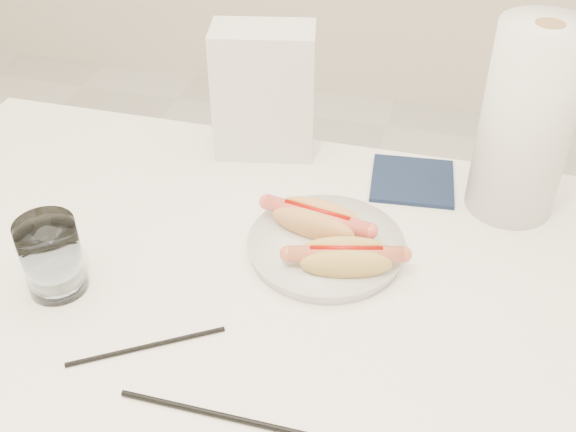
% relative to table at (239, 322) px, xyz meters
% --- Properties ---
extents(table, '(1.20, 0.80, 0.75)m').
position_rel_table_xyz_m(table, '(0.00, 0.00, 0.00)').
color(table, white).
rests_on(table, ground).
extents(plate, '(0.28, 0.28, 0.02)m').
position_rel_table_xyz_m(plate, '(0.10, 0.11, 0.07)').
color(plate, silver).
rests_on(plate, table).
extents(hotdog_left, '(0.16, 0.08, 0.04)m').
position_rel_table_xyz_m(hotdog_left, '(0.08, 0.13, 0.10)').
color(hotdog_left, '#DE9C59').
rests_on(hotdog_left, plate).
extents(hotdog_right, '(0.15, 0.09, 0.04)m').
position_rel_table_xyz_m(hotdog_right, '(0.13, 0.06, 0.10)').
color(hotdog_right, tan).
rests_on(hotdog_right, plate).
extents(water_glass, '(0.08, 0.08, 0.11)m').
position_rel_table_xyz_m(water_glass, '(-0.23, -0.05, 0.11)').
color(water_glass, silver).
rests_on(water_glass, table).
extents(chopstick_near, '(0.17, 0.11, 0.01)m').
position_rel_table_xyz_m(chopstick_near, '(-0.07, -0.12, 0.06)').
color(chopstick_near, black).
rests_on(chopstick_near, table).
extents(chopstick_far, '(0.23, 0.01, 0.01)m').
position_rel_table_xyz_m(chopstick_far, '(0.04, -0.20, 0.06)').
color(chopstick_far, black).
rests_on(chopstick_far, table).
extents(napkin_box, '(0.18, 0.12, 0.22)m').
position_rel_table_xyz_m(napkin_box, '(-0.06, 0.35, 0.17)').
color(napkin_box, silver).
rests_on(napkin_box, table).
extents(navy_napkin, '(0.14, 0.14, 0.01)m').
position_rel_table_xyz_m(navy_napkin, '(0.20, 0.31, 0.06)').
color(navy_napkin, '#111D38').
rests_on(navy_napkin, table).
extents(paper_towel_roll, '(0.17, 0.17, 0.29)m').
position_rel_table_xyz_m(paper_towel_roll, '(0.34, 0.29, 0.21)').
color(paper_towel_roll, white).
rests_on(paper_towel_roll, table).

